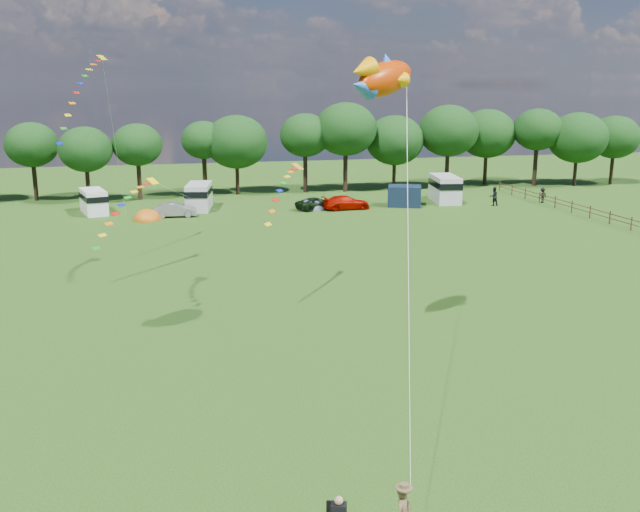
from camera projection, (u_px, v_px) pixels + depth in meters
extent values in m
plane|color=black|center=(367.00, 399.00, 28.38)|extent=(180.00, 180.00, 0.00)
cylinder|color=black|center=(35.00, 182.00, 76.65)|extent=(0.47, 0.47, 3.90)
ellipsoid|color=black|center=(32.00, 145.00, 75.70)|extent=(5.58, 5.58, 4.74)
cylinder|color=black|center=(88.00, 186.00, 75.09)|extent=(0.44, 0.44, 3.56)
ellipsoid|color=black|center=(85.00, 149.00, 74.18)|extent=(5.56, 5.56, 4.73)
cylinder|color=black|center=(139.00, 182.00, 77.14)|extent=(0.47, 0.47, 3.95)
ellipsoid|color=black|center=(137.00, 145.00, 76.21)|extent=(5.33, 5.33, 4.53)
cylinder|color=black|center=(205.00, 176.00, 80.42)|extent=(0.50, 0.50, 4.33)
ellipsoid|color=black|center=(203.00, 140.00, 79.48)|extent=(4.95, 4.95, 4.21)
cylinder|color=black|center=(237.00, 180.00, 80.92)|extent=(0.43, 0.43, 3.31)
ellipsoid|color=black|center=(236.00, 142.00, 79.91)|extent=(7.03, 7.03, 5.98)
cylinder|color=black|center=(305.00, 173.00, 82.81)|extent=(0.50, 0.50, 4.36)
ellipsoid|color=black|center=(305.00, 135.00, 81.79)|extent=(5.84, 5.84, 4.97)
cylinder|color=black|center=(345.00, 172.00, 83.00)|extent=(0.51, 0.51, 4.55)
ellipsoid|color=black|center=(346.00, 129.00, 81.84)|extent=(7.15, 7.15, 6.08)
cylinder|color=black|center=(394.00, 176.00, 85.23)|extent=(0.42, 0.42, 3.21)
ellipsoid|color=black|center=(395.00, 140.00, 84.25)|extent=(6.90, 6.90, 5.86)
cylinder|color=black|center=(447.00, 171.00, 85.96)|extent=(0.48, 0.48, 4.17)
ellipsoid|color=black|center=(449.00, 131.00, 84.84)|extent=(7.16, 7.16, 6.09)
cylinder|color=black|center=(485.00, 170.00, 89.19)|extent=(0.45, 0.45, 3.66)
ellipsoid|color=black|center=(487.00, 134.00, 88.14)|extent=(7.05, 7.05, 5.99)
cylinder|color=black|center=(535.00, 167.00, 87.92)|extent=(0.52, 0.52, 4.65)
ellipsoid|color=black|center=(538.00, 129.00, 86.86)|extent=(5.96, 5.96, 5.06)
cylinder|color=black|center=(575.00, 173.00, 87.91)|extent=(0.42, 0.42, 3.19)
ellipsoid|color=black|center=(578.00, 138.00, 86.90)|extent=(7.23, 7.23, 6.14)
cylinder|color=black|center=(611.00, 170.00, 89.46)|extent=(0.44, 0.44, 3.52)
ellipsoid|color=black|center=(615.00, 137.00, 88.51)|extent=(6.22, 6.22, 5.28)
cylinder|color=#472D19|center=(631.00, 224.00, 61.00)|extent=(0.12, 0.12, 1.20)
cylinder|color=#472D19|center=(610.00, 218.00, 63.84)|extent=(0.12, 0.12, 1.20)
cylinder|color=#472D19|center=(621.00, 217.00, 62.34)|extent=(0.08, 3.00, 0.08)
cylinder|color=#472D19|center=(620.00, 221.00, 62.43)|extent=(0.08, 3.00, 0.08)
cylinder|color=#472D19|center=(590.00, 212.00, 66.67)|extent=(0.12, 0.12, 1.20)
cylinder|color=#472D19|center=(600.00, 211.00, 65.17)|extent=(0.08, 3.00, 0.08)
cylinder|color=#472D19|center=(600.00, 215.00, 65.27)|extent=(0.08, 3.00, 0.08)
cylinder|color=#472D19|center=(572.00, 207.00, 69.51)|extent=(0.12, 0.12, 1.20)
cylinder|color=#472D19|center=(581.00, 206.00, 68.01)|extent=(0.08, 3.00, 0.08)
cylinder|color=#472D19|center=(581.00, 210.00, 68.10)|extent=(0.08, 3.00, 0.08)
cylinder|color=#472D19|center=(555.00, 202.00, 72.35)|extent=(0.12, 0.12, 1.20)
cylinder|color=#472D19|center=(564.00, 201.00, 70.85)|extent=(0.08, 3.00, 0.08)
cylinder|color=#472D19|center=(563.00, 205.00, 70.94)|extent=(0.08, 3.00, 0.08)
cylinder|color=#472D19|center=(540.00, 198.00, 75.18)|extent=(0.12, 0.12, 1.20)
cylinder|color=#472D19|center=(548.00, 196.00, 73.68)|extent=(0.08, 3.00, 0.08)
cylinder|color=#472D19|center=(547.00, 200.00, 73.78)|extent=(0.08, 3.00, 0.08)
cylinder|color=#472D19|center=(525.00, 193.00, 78.02)|extent=(0.12, 0.12, 1.20)
cylinder|color=#472D19|center=(533.00, 192.00, 76.52)|extent=(0.08, 3.00, 0.08)
cylinder|color=#472D19|center=(532.00, 196.00, 76.61)|extent=(0.08, 3.00, 0.08)
cylinder|color=#472D19|center=(512.00, 190.00, 80.86)|extent=(0.12, 0.12, 1.20)
cylinder|color=#472D19|center=(519.00, 188.00, 79.36)|extent=(0.08, 3.00, 0.08)
cylinder|color=#472D19|center=(519.00, 192.00, 79.45)|extent=(0.08, 3.00, 0.08)
cylinder|color=#472D19|center=(500.00, 186.00, 83.69)|extent=(0.12, 0.12, 1.20)
cylinder|color=#472D19|center=(506.00, 185.00, 82.19)|extent=(0.08, 3.00, 0.08)
cylinder|color=#472D19|center=(506.00, 188.00, 82.29)|extent=(0.08, 3.00, 0.08)
imported|color=gray|center=(176.00, 210.00, 67.31)|extent=(3.87, 1.68, 1.33)
imported|color=#A50B00|center=(346.00, 203.00, 71.36)|extent=(4.78, 2.30, 1.39)
imported|color=black|center=(317.00, 204.00, 71.35)|extent=(4.81, 3.26, 1.20)
cube|color=white|center=(94.00, 202.00, 69.11)|extent=(2.98, 4.96, 2.32)
cube|color=black|center=(93.00, 197.00, 69.00)|extent=(3.04, 5.06, 0.55)
cylinder|color=black|center=(97.00, 212.00, 68.04)|extent=(0.69, 0.38, 0.65)
cylinder|color=black|center=(92.00, 208.00, 70.57)|extent=(0.69, 0.38, 0.65)
cube|color=#BBBABC|center=(199.00, 196.00, 71.33)|extent=(3.11, 5.49, 2.59)
cube|color=black|center=(199.00, 191.00, 71.21)|extent=(3.17, 5.60, 0.61)
cylinder|color=black|center=(197.00, 208.00, 69.97)|extent=(0.77, 0.40, 0.73)
cylinder|color=black|center=(201.00, 203.00, 73.14)|extent=(0.77, 0.40, 0.73)
cube|color=silver|center=(445.00, 189.00, 75.94)|extent=(3.28, 5.89, 2.79)
cube|color=black|center=(445.00, 183.00, 75.81)|extent=(3.35, 6.01, 0.66)
cylinder|color=black|center=(448.00, 201.00, 74.48)|extent=(0.82, 0.42, 0.78)
cylinder|color=black|center=(441.00, 196.00, 77.88)|extent=(0.82, 0.42, 0.78)
ellipsoid|color=#BA590F|center=(147.00, 220.00, 65.95)|extent=(2.46, 2.83, 2.02)
cylinder|color=#BA590F|center=(147.00, 220.00, 65.95)|extent=(2.58, 2.58, 0.08)
ellipsoid|color=#475467|center=(312.00, 209.00, 71.77)|extent=(2.89, 3.33, 2.26)
cylinder|color=#475467|center=(312.00, 209.00, 71.76)|extent=(3.04, 3.04, 0.08)
cube|color=#101E33|center=(405.00, 196.00, 73.32)|extent=(4.11, 3.75, 2.09)
cube|color=black|center=(337.00, 511.00, 19.54)|extent=(0.55, 0.24, 0.60)
sphere|color=tan|center=(339.00, 500.00, 19.20)|extent=(0.24, 0.24, 0.24)
ellipsoid|color=#BA3100|center=(385.00, 79.00, 31.52)|extent=(3.89, 3.26, 2.17)
ellipsoid|color=yellow|center=(385.00, 82.00, 31.56)|extent=(2.43, 2.03, 1.19)
cone|color=#FFA200|center=(362.00, 70.00, 30.26)|extent=(1.63, 1.53, 1.14)
cone|color=blue|center=(361.00, 86.00, 30.42)|extent=(1.63, 1.53, 1.14)
cone|color=blue|center=(387.00, 62.00, 31.43)|extent=(1.20, 1.24, 0.97)
sphere|color=white|center=(395.00, 74.00, 32.66)|extent=(0.36, 0.36, 0.36)
sphere|color=black|center=(395.00, 74.00, 32.76)|extent=(0.18, 0.18, 0.18)
cube|color=yellow|center=(102.00, 58.00, 49.53)|extent=(0.76, 0.78, 0.37)
cube|color=red|center=(98.00, 61.00, 49.05)|extent=(0.49, 0.57, 0.10)
cube|color=orange|center=(93.00, 64.00, 48.59)|extent=(0.49, 0.57, 0.11)
cube|color=yellow|center=(89.00, 69.00, 48.14)|extent=(0.49, 0.57, 0.12)
cube|color=#198C1E|center=(85.00, 76.00, 47.71)|extent=(0.48, 0.57, 0.13)
cube|color=#0C1EB2|center=(81.00, 84.00, 47.30)|extent=(0.48, 0.56, 0.14)
cube|color=red|center=(76.00, 93.00, 46.91)|extent=(0.48, 0.56, 0.15)
cube|color=orange|center=(72.00, 103.00, 46.53)|extent=(0.47, 0.56, 0.16)
cube|color=yellow|center=(68.00, 115.00, 46.18)|extent=(0.47, 0.55, 0.17)
cube|color=#198C1E|center=(64.00, 129.00, 45.84)|extent=(0.46, 0.55, 0.17)
cube|color=#0C1EB2|center=(60.00, 143.00, 45.53)|extent=(0.46, 0.55, 0.18)
cube|color=#FFDC05|center=(153.00, 181.00, 47.79)|extent=(0.87, 0.89, 0.42)
cube|color=red|center=(147.00, 184.00, 47.29)|extent=(0.58, 0.63, 0.12)
cube|color=orange|center=(140.00, 187.00, 46.81)|extent=(0.58, 0.63, 0.13)
cube|color=yellow|center=(134.00, 192.00, 46.35)|extent=(0.58, 0.63, 0.14)
cube|color=#198C1E|center=(128.00, 198.00, 45.90)|extent=(0.58, 0.63, 0.15)
cube|color=#0C1EB2|center=(122.00, 205.00, 45.48)|extent=(0.57, 0.62, 0.16)
cube|color=red|center=(115.00, 214.00, 45.07)|extent=(0.57, 0.62, 0.17)
cube|color=orange|center=(109.00, 224.00, 44.68)|extent=(0.56, 0.61, 0.18)
cube|color=yellow|center=(102.00, 235.00, 44.31)|extent=(0.56, 0.61, 0.19)
cube|color=#198C1E|center=(96.00, 248.00, 43.96)|extent=(0.55, 0.61, 0.20)
cube|color=gold|center=(298.00, 166.00, 41.88)|extent=(0.81, 0.83, 0.39)
cube|color=red|center=(294.00, 169.00, 41.32)|extent=(0.53, 0.60, 0.11)
cube|color=orange|center=(291.00, 172.00, 40.76)|extent=(0.53, 0.60, 0.12)
cube|color=yellow|center=(287.00, 177.00, 40.23)|extent=(0.53, 0.60, 0.13)
cube|color=#198C1E|center=(283.00, 183.00, 39.71)|extent=(0.52, 0.59, 0.14)
cube|color=#0C1EB2|center=(280.00, 191.00, 39.21)|extent=(0.52, 0.59, 0.15)
cube|color=red|center=(276.00, 200.00, 38.73)|extent=(0.52, 0.59, 0.16)
cube|color=orange|center=(272.00, 211.00, 38.27)|extent=(0.51, 0.58, 0.17)
cube|color=yellow|center=(268.00, 224.00, 37.82)|extent=(0.51, 0.58, 0.18)
imported|color=black|center=(494.00, 196.00, 73.50)|extent=(0.98, 0.65, 1.94)
imported|color=black|center=(542.00, 195.00, 75.34)|extent=(1.13, 0.75, 1.61)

